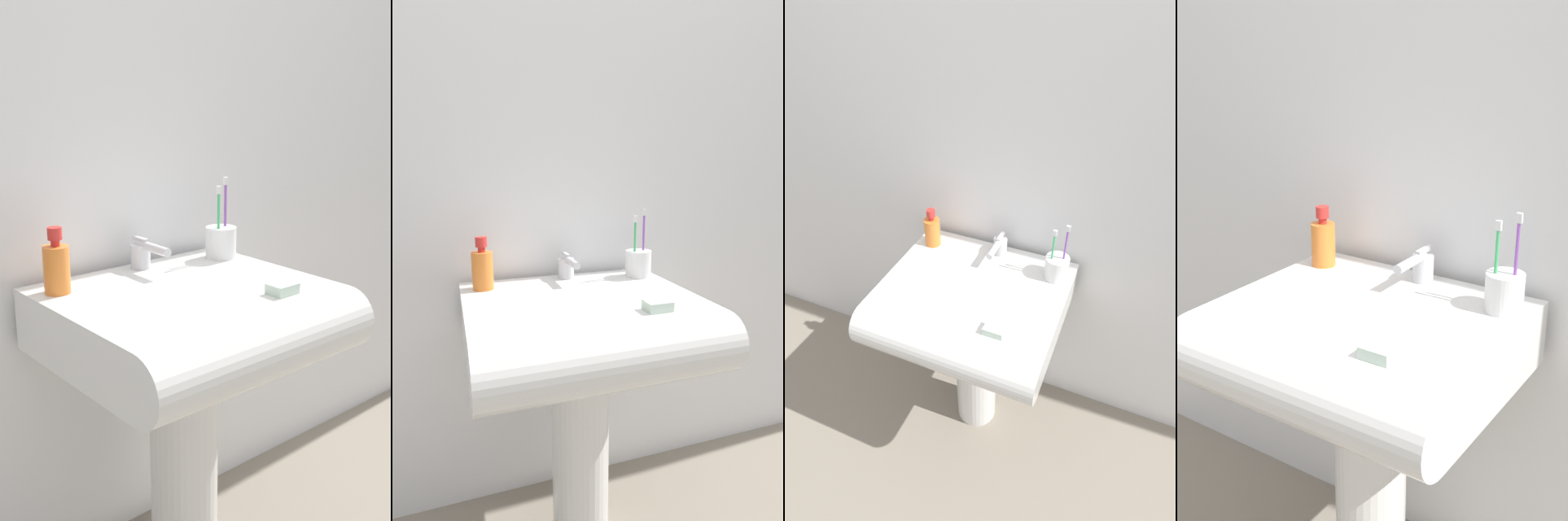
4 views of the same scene
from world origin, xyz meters
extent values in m
cube|color=white|center=(0.00, 0.28, 1.20)|extent=(5.00, 0.05, 2.40)
cylinder|color=white|center=(0.00, 0.00, 0.31)|extent=(0.17, 0.17, 0.63)
cube|color=white|center=(0.00, 0.00, 0.70)|extent=(0.60, 0.47, 0.15)
cylinder|color=white|center=(0.00, -0.24, 0.70)|extent=(0.60, 0.15, 0.15)
cylinder|color=silver|center=(0.02, 0.19, 0.80)|extent=(0.05, 0.05, 0.06)
cylinder|color=silver|center=(0.02, 0.13, 0.83)|extent=(0.02, 0.11, 0.02)
cube|color=silver|center=(0.02, 0.19, 0.84)|extent=(0.01, 0.06, 0.01)
cylinder|color=white|center=(0.24, 0.14, 0.81)|extent=(0.08, 0.08, 0.08)
cylinder|color=#3FB266|center=(0.22, 0.13, 0.87)|extent=(0.01, 0.01, 0.16)
cube|color=white|center=(0.22, 0.13, 0.95)|extent=(0.01, 0.01, 0.02)
cylinder|color=purple|center=(0.26, 0.14, 0.87)|extent=(0.01, 0.01, 0.18)
cube|color=white|center=(0.26, 0.14, 0.97)|extent=(0.01, 0.01, 0.02)
cylinder|color=orange|center=(-0.24, 0.15, 0.82)|extent=(0.06, 0.06, 0.11)
cylinder|color=red|center=(-0.24, 0.15, 0.88)|extent=(0.02, 0.02, 0.01)
cylinder|color=red|center=(-0.24, 0.15, 0.91)|extent=(0.03, 0.03, 0.03)
cube|color=silver|center=(0.14, -0.18, 0.78)|extent=(0.06, 0.05, 0.02)
camera|label=1|loc=(-0.89, -1.10, 1.22)|focal=45.00mm
camera|label=2|loc=(-0.32, -0.99, 1.09)|focal=28.00mm
camera|label=3|loc=(0.41, -0.94, 1.69)|focal=28.00mm
camera|label=4|loc=(0.70, -1.04, 1.33)|focal=45.00mm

